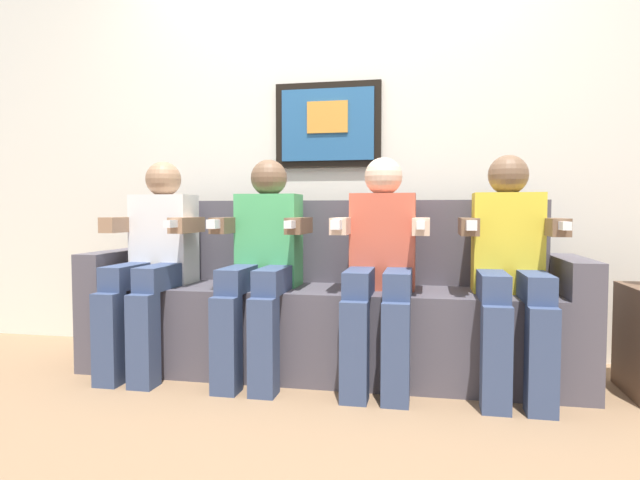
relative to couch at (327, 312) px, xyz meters
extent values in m
plane|color=#8C6B4C|center=(0.00, -0.33, -0.31)|extent=(6.41, 6.41, 0.00)
cube|color=silver|center=(0.00, 0.44, 0.99)|extent=(4.93, 0.05, 2.60)
cube|color=black|center=(-0.07, 0.40, 1.04)|extent=(0.63, 0.03, 0.50)
cube|color=#26598C|center=(-0.07, 0.38, 1.04)|extent=(0.55, 0.02, 0.42)
cube|color=orange|center=(-0.06, 0.37, 1.08)|extent=(0.24, 0.02, 0.18)
cube|color=#514C56|center=(0.00, -0.04, -0.09)|extent=(2.25, 0.58, 0.45)
cube|color=#514C56|center=(0.00, 0.18, 0.36)|extent=(2.25, 0.14, 0.45)
cube|color=#514C56|center=(-1.20, -0.04, 0.00)|extent=(0.14, 0.58, 0.62)
cube|color=#514C56|center=(1.20, -0.04, 0.00)|extent=(0.14, 0.58, 0.62)
cube|color=white|center=(-0.90, -0.05, 0.38)|extent=(0.32, 0.20, 0.48)
sphere|color=#9E7556|center=(-0.90, -0.05, 0.70)|extent=(0.19, 0.19, 0.19)
cube|color=#38476B|center=(-0.99, -0.25, 0.20)|extent=(0.12, 0.40, 0.12)
cube|color=#38476B|center=(-0.81, -0.25, 0.20)|extent=(0.12, 0.40, 0.12)
cube|color=#38476B|center=(-0.99, -0.45, -0.09)|extent=(0.12, 0.12, 0.45)
cube|color=#38476B|center=(-0.81, -0.45, -0.09)|extent=(0.12, 0.12, 0.45)
cube|color=#9E7556|center=(-1.09, -0.17, 0.46)|extent=(0.08, 0.28, 0.08)
cube|color=#9E7556|center=(-0.71, -0.17, 0.46)|extent=(0.08, 0.28, 0.08)
cube|color=white|center=(-0.71, -0.33, 0.47)|extent=(0.04, 0.13, 0.04)
cube|color=#4CB266|center=(-0.30, -0.05, 0.38)|extent=(0.32, 0.20, 0.48)
sphere|color=brown|center=(-0.30, -0.05, 0.70)|extent=(0.19, 0.19, 0.19)
cube|color=#38476B|center=(-0.39, -0.25, 0.20)|extent=(0.12, 0.40, 0.12)
cube|color=#38476B|center=(-0.21, -0.25, 0.20)|extent=(0.12, 0.40, 0.12)
cube|color=#38476B|center=(-0.39, -0.45, -0.09)|extent=(0.12, 0.12, 0.45)
cube|color=#38476B|center=(-0.21, -0.45, -0.09)|extent=(0.12, 0.12, 0.45)
cube|color=brown|center=(-0.49, -0.17, 0.46)|extent=(0.08, 0.28, 0.08)
cube|color=brown|center=(-0.11, -0.17, 0.46)|extent=(0.08, 0.28, 0.08)
cube|color=white|center=(-0.11, -0.33, 0.47)|extent=(0.04, 0.13, 0.04)
cube|color=white|center=(-0.49, -0.33, 0.47)|extent=(0.04, 0.10, 0.04)
cube|color=#D8593F|center=(0.30, -0.05, 0.38)|extent=(0.32, 0.20, 0.48)
sphere|color=beige|center=(0.30, -0.05, 0.70)|extent=(0.19, 0.19, 0.19)
cube|color=#38476B|center=(0.21, -0.25, 0.20)|extent=(0.12, 0.40, 0.12)
cube|color=#38476B|center=(0.39, -0.25, 0.20)|extent=(0.12, 0.40, 0.12)
cube|color=#38476B|center=(0.21, -0.45, -0.09)|extent=(0.12, 0.12, 0.45)
cube|color=#38476B|center=(0.39, -0.45, -0.09)|extent=(0.12, 0.12, 0.45)
cube|color=beige|center=(0.11, -0.17, 0.46)|extent=(0.08, 0.28, 0.08)
cube|color=beige|center=(0.49, -0.17, 0.46)|extent=(0.08, 0.28, 0.08)
cube|color=white|center=(0.49, -0.33, 0.47)|extent=(0.04, 0.13, 0.04)
cube|color=white|center=(0.11, -0.33, 0.47)|extent=(0.04, 0.10, 0.04)
cube|color=yellow|center=(0.90, -0.05, 0.38)|extent=(0.32, 0.20, 0.48)
sphere|color=brown|center=(0.90, -0.05, 0.70)|extent=(0.19, 0.19, 0.19)
cube|color=#38476B|center=(0.81, -0.25, 0.20)|extent=(0.12, 0.40, 0.12)
cube|color=#38476B|center=(0.99, -0.25, 0.20)|extent=(0.12, 0.40, 0.12)
cube|color=#38476B|center=(0.81, -0.45, -0.09)|extent=(0.12, 0.12, 0.45)
cube|color=#38476B|center=(0.99, -0.45, -0.09)|extent=(0.12, 0.12, 0.45)
cube|color=brown|center=(0.71, -0.17, 0.46)|extent=(0.08, 0.28, 0.08)
cube|color=brown|center=(1.09, -0.17, 0.46)|extent=(0.08, 0.28, 0.08)
cube|color=white|center=(1.09, -0.33, 0.47)|extent=(0.04, 0.13, 0.04)
cube|color=white|center=(0.71, -0.33, 0.47)|extent=(0.04, 0.10, 0.04)
camera|label=1|loc=(0.52, -2.78, 0.53)|focal=30.41mm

